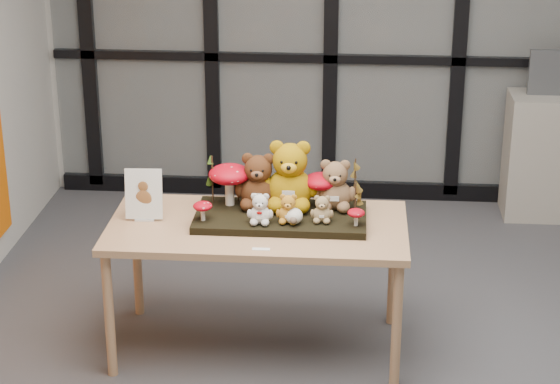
# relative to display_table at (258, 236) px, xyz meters

# --- Properties ---
(floor) EXTENTS (5.00, 5.00, 0.00)m
(floor) POSITION_rel_display_table_xyz_m (0.75, -0.20, -0.66)
(floor) COLOR #4A4B4F
(floor) RESTS_ON ground
(room_shell) EXTENTS (5.00, 5.00, 5.00)m
(room_shell) POSITION_rel_display_table_xyz_m (0.75, -0.20, 1.02)
(room_shell) COLOR #B8B5AE
(room_shell) RESTS_ON floor
(glass_partition) EXTENTS (4.90, 0.06, 2.78)m
(glass_partition) POSITION_rel_display_table_xyz_m (0.75, 2.27, 0.76)
(glass_partition) COLOR #2D383F
(glass_partition) RESTS_ON floor
(display_table) EXTENTS (1.54, 0.77, 0.72)m
(display_table) POSITION_rel_display_table_xyz_m (0.00, 0.00, 0.00)
(display_table) COLOR tan
(display_table) RESTS_ON floor
(diorama_tray) EXTENTS (0.89, 0.44, 0.04)m
(diorama_tray) POSITION_rel_display_table_xyz_m (0.12, 0.06, 0.09)
(diorama_tray) COLOR black
(diorama_tray) RESTS_ON display_table
(bear_pooh_yellow) EXTENTS (0.31, 0.28, 0.40)m
(bear_pooh_yellow) POSITION_rel_display_table_xyz_m (0.16, 0.17, 0.31)
(bear_pooh_yellow) COLOR #A37707
(bear_pooh_yellow) RESTS_ON diorama_tray
(bear_brown_medium) EXTENTS (0.25, 0.22, 0.32)m
(bear_brown_medium) POSITION_rel_display_table_xyz_m (-0.01, 0.16, 0.27)
(bear_brown_medium) COLOR #492612
(bear_brown_medium) RESTS_ON diorama_tray
(bear_tan_back) EXTENTS (0.22, 0.20, 0.29)m
(bear_tan_back) POSITION_rel_display_table_xyz_m (0.39, 0.17, 0.25)
(bear_tan_back) COLOR brown
(bear_tan_back) RESTS_ON diorama_tray
(bear_small_yellow) EXTENTS (0.13, 0.11, 0.17)m
(bear_small_yellow) POSITION_rel_display_table_xyz_m (0.16, -0.05, 0.19)
(bear_small_yellow) COLOR #BD7B21
(bear_small_yellow) RESTS_ON diorama_tray
(bear_white_bow) EXTENTS (0.13, 0.12, 0.18)m
(bear_white_bow) POSITION_rel_display_table_xyz_m (0.02, -0.07, 0.19)
(bear_white_bow) COLOR silver
(bear_white_bow) RESTS_ON diorama_tray
(bear_beige_small) EXTENTS (0.12, 0.11, 0.16)m
(bear_beige_small) POSITION_rel_display_table_xyz_m (0.33, -0.02, 0.18)
(bear_beige_small) COLOR #9C7F53
(bear_beige_small) RESTS_ON diorama_tray
(plush_cream_hedgehog) EXTENTS (0.07, 0.06, 0.09)m
(plush_cream_hedgehog) POSITION_rel_display_table_xyz_m (0.19, -0.06, 0.15)
(plush_cream_hedgehog) COLOR white
(plush_cream_hedgehog) RESTS_ON diorama_tray
(mushroom_back_left) EXTENTS (0.22, 0.22, 0.24)m
(mushroom_back_left) POSITION_rel_display_table_xyz_m (-0.16, 0.17, 0.23)
(mushroom_back_left) COLOR #A30513
(mushroom_back_left) RESTS_ON diorama_tray
(mushroom_back_right) EXTENTS (0.18, 0.18, 0.20)m
(mushroom_back_right) POSITION_rel_display_table_xyz_m (0.32, 0.18, 0.21)
(mushroom_back_right) COLOR #A30513
(mushroom_back_right) RESTS_ON diorama_tray
(mushroom_front_left) EXTENTS (0.10, 0.10, 0.11)m
(mushroom_front_left) POSITION_rel_display_table_xyz_m (-0.27, -0.06, 0.16)
(mushroom_front_left) COLOR #A30513
(mushroom_front_left) RESTS_ON diorama_tray
(mushroom_front_right) EXTENTS (0.09, 0.09, 0.10)m
(mushroom_front_right) POSITION_rel_display_table_xyz_m (0.51, -0.06, 0.15)
(mushroom_front_right) COLOR #A30513
(mushroom_front_right) RESTS_ON diorama_tray
(sprig_green_far_left) EXTENTS (0.05, 0.05, 0.27)m
(sprig_green_far_left) POSITION_rel_display_table_xyz_m (-0.25, 0.17, 0.24)
(sprig_green_far_left) COLOR black
(sprig_green_far_left) RESTS_ON diorama_tray
(sprig_green_mid_left) EXTENTS (0.05, 0.05, 0.21)m
(sprig_green_mid_left) POSITION_rel_display_table_xyz_m (-0.12, 0.22, 0.21)
(sprig_green_mid_left) COLOR black
(sprig_green_mid_left) RESTS_ON diorama_tray
(sprig_dry_far_right) EXTENTS (0.05, 0.05, 0.28)m
(sprig_dry_far_right) POSITION_rel_display_table_xyz_m (0.50, 0.15, 0.25)
(sprig_dry_far_right) COLOR brown
(sprig_dry_far_right) RESTS_ON diorama_tray
(sprig_dry_mid_right) EXTENTS (0.05, 0.05, 0.19)m
(sprig_dry_mid_right) POSITION_rel_display_table_xyz_m (0.50, 0.04, 0.20)
(sprig_dry_mid_right) COLOR brown
(sprig_dry_mid_right) RESTS_ON diorama_tray
(sprig_green_centre) EXTENTS (0.05, 0.05, 0.17)m
(sprig_green_centre) POSITION_rel_display_table_xyz_m (0.05, 0.23, 0.19)
(sprig_green_centre) COLOR black
(sprig_green_centre) RESTS_ON diorama_tray
(sign_holder) EXTENTS (0.19, 0.06, 0.27)m
(sign_holder) POSITION_rel_display_table_xyz_m (-0.59, 0.02, 0.19)
(sign_holder) COLOR silver
(sign_holder) RESTS_ON display_table
(label_card) EXTENTS (0.09, 0.03, 0.00)m
(label_card) POSITION_rel_display_table_xyz_m (0.05, -0.31, 0.07)
(label_card) COLOR white
(label_card) RESTS_ON display_table
(cabinet) EXTENTS (0.66, 0.38, 0.88)m
(cabinet) POSITION_rel_display_table_xyz_m (1.87, 2.03, -0.22)
(cabinet) COLOR #9D988C
(cabinet) RESTS_ON floor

